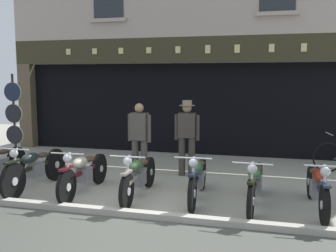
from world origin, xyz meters
name	(u,v)px	position (x,y,z in m)	size (l,w,h in m)	color
ground	(104,247)	(0.00, -0.98, -0.04)	(23.04, 22.00, 0.18)	gray
shop_facade	(204,94)	(0.00, 7.04, 1.65)	(11.34, 4.42, 5.90)	black
motorcycle_left	(35,168)	(-2.34, 1.02, 0.44)	(0.62, 2.07, 0.93)	black
motorcycle_center_left	(84,172)	(-1.29, 1.02, 0.42)	(0.62, 2.03, 0.91)	black
motorcycle_center	(138,175)	(-0.21, 1.05, 0.41)	(0.62, 1.97, 0.90)	black
motorcycle_center_right	(198,177)	(0.87, 1.18, 0.42)	(0.62, 1.99, 0.91)	black
motorcycle_right	(255,183)	(1.89, 1.08, 0.41)	(0.62, 2.02, 0.90)	black
motorcycle_far_right	(318,186)	(2.89, 1.11, 0.41)	(0.62, 1.95, 0.90)	black
salesman_left	(139,136)	(-0.71, 2.60, 0.90)	(0.56, 0.27, 1.63)	#47423D
shopkeeper_center	(187,134)	(0.33, 2.82, 0.94)	(0.56, 0.35, 1.70)	#38332D
tyre_sign_pole	(14,114)	(-4.40, 3.23, 1.24)	(0.51, 0.06, 2.29)	#232328
advert_board_near	(262,95)	(1.90, 5.40, 1.73)	(0.80, 0.03, 0.93)	beige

